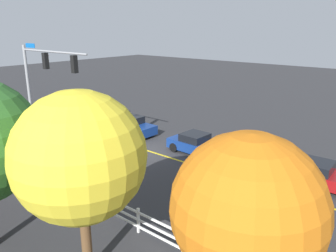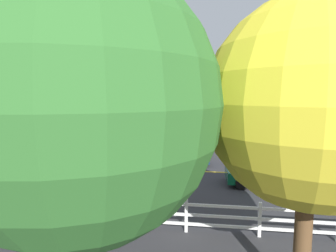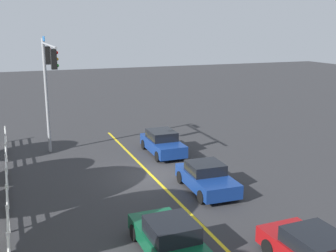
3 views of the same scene
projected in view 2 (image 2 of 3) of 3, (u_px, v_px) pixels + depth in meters
ground_plane at (127, 169)px, 16.91m from camera, size 120.00×120.00×0.00m
lane_center_stripe at (191, 171)px, 16.38m from camera, size 28.00×0.16×0.01m
car_0 at (270, 173)px, 13.73m from camera, size 4.24×1.92×1.39m
car_1 at (179, 154)px, 18.24m from camera, size 4.08×2.06×1.38m
car_2 at (87, 150)px, 19.23m from camera, size 4.16×1.89×1.47m
car_3 at (301, 156)px, 17.43m from camera, size 4.73×2.05×1.36m
white_rail_fence at (151, 212)px, 9.21m from camera, size 26.10×0.10×1.15m
tree_0 at (311, 104)px, 5.48m from camera, size 4.34×4.34×6.57m
tree_3 at (83, 105)px, 4.56m from camera, size 4.64×4.64×6.71m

